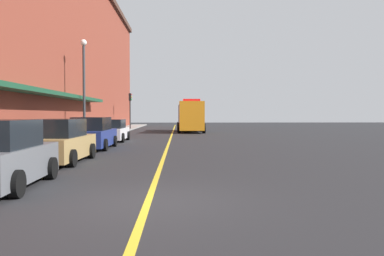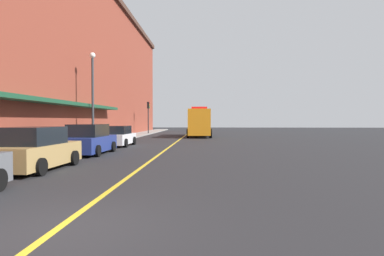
{
  "view_description": "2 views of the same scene",
  "coord_description": "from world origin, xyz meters",
  "views": [
    {
      "loc": [
        0.67,
        -8.41,
        1.88
      ],
      "look_at": [
        1.42,
        14.03,
        1.09
      ],
      "focal_mm": 36.42,
      "sensor_mm": 36.0,
      "label": 1
    },
    {
      "loc": [
        2.7,
        -5.86,
        1.97
      ],
      "look_at": [
        1.37,
        24.45,
        1.24
      ],
      "focal_mm": 31.03,
      "sensor_mm": 36.0,
      "label": 2
    }
  ],
  "objects": [
    {
      "name": "street_lamp_left",
      "position": [
        -5.95,
        19.01,
        4.4
      ],
      "size": [
        0.44,
        0.44,
        6.94
      ],
      "color": "#33383D",
      "rests_on": "sidewalk_left"
    },
    {
      "name": "parking_meter_0",
      "position": [
        -5.35,
        6.91,
        1.06
      ],
      "size": [
        0.14,
        0.18,
        1.33
      ],
      "color": "#4C4C51",
      "rests_on": "sidewalk_left"
    },
    {
      "name": "parked_car_3",
      "position": [
        -3.97,
        18.88,
        0.73
      ],
      "size": [
        2.01,
        4.23,
        1.54
      ],
      "rotation": [
        0.0,
        0.0,
        1.56
      ],
      "color": "silver",
      "rests_on": "ground"
    },
    {
      "name": "parked_car_2",
      "position": [
        -4.03,
        12.92,
        0.81
      ],
      "size": [
        2.09,
        4.63,
        1.73
      ],
      "rotation": [
        0.0,
        0.0,
        1.56
      ],
      "color": "navy",
      "rests_on": "ground"
    },
    {
      "name": "lane_center_stripe",
      "position": [
        0.0,
        25.0,
        0.0
      ],
      "size": [
        0.16,
        70.0,
        0.01
      ],
      "primitive_type": "cube",
      "color": "gold",
      "rests_on": "ground"
    },
    {
      "name": "ground_plane",
      "position": [
        0.0,
        25.0,
        0.0
      ],
      "size": [
        112.0,
        112.0,
        0.0
      ],
      "primitive_type": "plane",
      "color": "#232326"
    },
    {
      "name": "parked_car_1",
      "position": [
        -3.97,
        6.86,
        0.8
      ],
      "size": [
        2.03,
        4.53,
        1.7
      ],
      "rotation": [
        0.0,
        0.0,
        1.55
      ],
      "color": "#A5844C",
      "rests_on": "ground"
    },
    {
      "name": "traffic_light_near",
      "position": [
        -5.29,
        39.33,
        3.16
      ],
      "size": [
        0.38,
        0.36,
        4.3
      ],
      "color": "#232326",
      "rests_on": "sidewalk_left"
    },
    {
      "name": "utility_truck",
      "position": [
        1.87,
        33.37,
        1.63
      ],
      "size": [
        2.86,
        9.05,
        3.41
      ],
      "rotation": [
        0.0,
        0.0,
        -1.56
      ],
      "color": "orange",
      "rests_on": "ground"
    },
    {
      "name": "brick_building_left",
      "position": [
        -11.51,
        23.99,
        7.93
      ],
      "size": [
        9.39,
        64.0,
        15.84
      ],
      "color": "brown",
      "rests_on": "ground"
    },
    {
      "name": "sidewalk_left",
      "position": [
        -6.2,
        25.0,
        0.07
      ],
      "size": [
        2.4,
        70.0,
        0.15
      ],
      "primitive_type": "cube",
      "color": "gray",
      "rests_on": "ground"
    },
    {
      "name": "parking_meter_1",
      "position": [
        -5.35,
        11.96,
        1.06
      ],
      "size": [
        0.14,
        0.18,
        1.33
      ],
      "color": "#4C4C51",
      "rests_on": "sidewalk_left"
    }
  ]
}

